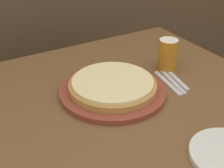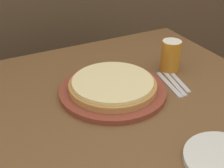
% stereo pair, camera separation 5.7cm
% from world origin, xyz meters
% --- Properties ---
extents(pizza_on_board, '(0.40, 0.40, 0.06)m').
position_xyz_m(pizza_on_board, '(-0.00, 0.07, 0.76)').
color(pizza_on_board, brown).
rests_on(pizza_on_board, dining_table).
extents(beer_glass, '(0.08, 0.08, 0.13)m').
position_xyz_m(beer_glass, '(0.30, 0.12, 0.81)').
color(beer_glass, '#B7701E').
rests_on(beer_glass, dining_table).
extents(fork, '(0.05, 0.20, 0.00)m').
position_xyz_m(fork, '(0.22, 0.02, 0.74)').
color(fork, silver).
rests_on(fork, dining_table).
extents(dinner_knife, '(0.06, 0.20, 0.00)m').
position_xyz_m(dinner_knife, '(0.25, 0.02, 0.74)').
color(dinner_knife, silver).
rests_on(dinner_knife, dining_table).
extents(spoon, '(0.05, 0.17, 0.00)m').
position_xyz_m(spoon, '(0.27, 0.02, 0.74)').
color(spoon, silver).
rests_on(spoon, dining_table).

